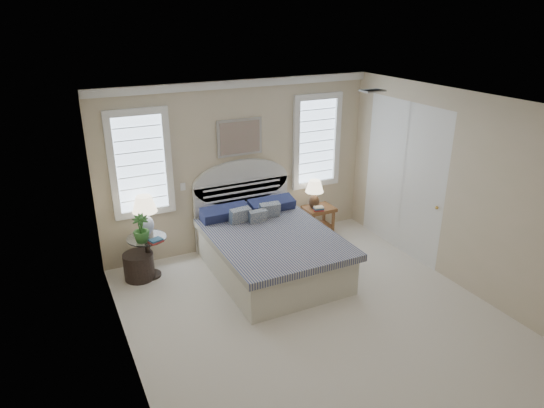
{
  "coord_description": "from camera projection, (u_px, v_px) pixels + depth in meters",
  "views": [
    {
      "loc": [
        -2.8,
        -4.37,
        3.64
      ],
      "look_at": [
        -0.16,
        1.0,
        1.26
      ],
      "focal_mm": 32.0,
      "sensor_mm": 36.0,
      "label": 1
    }
  ],
  "objects": [
    {
      "name": "floor",
      "position": [
        318.0,
        320.0,
        6.13
      ],
      "size": [
        4.5,
        5.0,
        0.01
      ],
      "primitive_type": "cube",
      "color": "silver",
      "rests_on": "ground"
    },
    {
      "name": "ceiling",
      "position": [
        327.0,
        107.0,
        5.13
      ],
      "size": [
        4.5,
        5.0,
        0.01
      ],
      "primitive_type": "cube",
      "color": "silver",
      "rests_on": "wall_back"
    },
    {
      "name": "wall_back",
      "position": [
        240.0,
        166.0,
        7.72
      ],
      "size": [
        4.5,
        0.02,
        2.7
      ],
      "primitive_type": "cube",
      "color": "beige",
      "rests_on": "floor"
    },
    {
      "name": "wall_left",
      "position": [
        125.0,
        264.0,
        4.71
      ],
      "size": [
        0.02,
        5.0,
        2.7
      ],
      "primitive_type": "cube",
      "color": "beige",
      "rests_on": "floor"
    },
    {
      "name": "wall_right",
      "position": [
        464.0,
        193.0,
        6.56
      ],
      "size": [
        0.02,
        5.0,
        2.7
      ],
      "primitive_type": "cube",
      "color": "beige",
      "rests_on": "floor"
    },
    {
      "name": "crown_molding",
      "position": [
        239.0,
        84.0,
        7.21
      ],
      "size": [
        4.5,
        0.08,
        0.12
      ],
      "primitive_type": "cube",
      "color": "white",
      "rests_on": "wall_back"
    },
    {
      "name": "hvac_vent",
      "position": [
        373.0,
        91.0,
        6.3
      ],
      "size": [
        0.3,
        0.2,
        0.02
      ],
      "primitive_type": "cube",
      "color": "#B2B2B2",
      "rests_on": "ceiling"
    },
    {
      "name": "switch_plate",
      "position": [
        183.0,
        187.0,
        7.39
      ],
      "size": [
        0.08,
        0.01,
        0.12
      ],
      "primitive_type": "cube",
      "color": "white",
      "rests_on": "wall_back"
    },
    {
      "name": "window_left",
      "position": [
        140.0,
        164.0,
        6.97
      ],
      "size": [
        0.9,
        0.06,
        1.6
      ],
      "primitive_type": "cube",
      "color": "silver",
      "rests_on": "wall_back"
    },
    {
      "name": "window_right",
      "position": [
        316.0,
        141.0,
        8.18
      ],
      "size": [
        0.9,
        0.06,
        1.6
      ],
      "primitive_type": "cube",
      "color": "silver",
      "rests_on": "wall_back"
    },
    {
      "name": "painting",
      "position": [
        240.0,
        137.0,
        7.51
      ],
      "size": [
        0.74,
        0.04,
        0.58
      ],
      "primitive_type": "cube",
      "color": "silver",
      "rests_on": "wall_back"
    },
    {
      "name": "closet_door",
      "position": [
        403.0,
        178.0,
        7.6
      ],
      "size": [
        0.02,
        1.8,
        2.4
      ],
      "primitive_type": "cube",
      "color": "white",
      "rests_on": "floor"
    },
    {
      "name": "bed",
      "position": [
        268.0,
        246.0,
        7.21
      ],
      "size": [
        1.72,
        2.28,
        1.47
      ],
      "color": "beige",
      "rests_on": "floor"
    },
    {
      "name": "side_table_left",
      "position": [
        148.0,
        253.0,
        7.02
      ],
      "size": [
        0.56,
        0.56,
        0.63
      ],
      "color": "black",
      "rests_on": "floor"
    },
    {
      "name": "nightstand_right",
      "position": [
        319.0,
        215.0,
        8.32
      ],
      "size": [
        0.5,
        0.4,
        0.53
      ],
      "color": "brown",
      "rests_on": "floor"
    },
    {
      "name": "floor_pot",
      "position": [
        139.0,
        266.0,
        7.03
      ],
      "size": [
        0.47,
        0.47,
        0.4
      ],
      "primitive_type": "cylinder",
      "rotation": [
        0.0,
        0.0,
        0.08
      ],
      "color": "black",
      "rests_on": "floor"
    },
    {
      "name": "lamp_left",
      "position": [
        145.0,
        210.0,
        6.95
      ],
      "size": [
        0.46,
        0.46,
        0.58
      ],
      "rotation": [
        0.0,
        0.0,
        0.37
      ],
      "color": "white",
      "rests_on": "side_table_left"
    },
    {
      "name": "lamp_right",
      "position": [
        314.0,
        191.0,
        8.13
      ],
      "size": [
        0.37,
        0.37,
        0.5
      ],
      "rotation": [
        0.0,
        0.0,
        0.24
      ],
      "color": "black",
      "rests_on": "nightstand_right"
    },
    {
      "name": "potted_plant",
      "position": [
        141.0,
        229.0,
        6.73
      ],
      "size": [
        0.25,
        0.25,
        0.4
      ],
      "primitive_type": "imported",
      "rotation": [
        0.0,
        0.0,
        -0.1
      ],
      "color": "#2D6C2B",
      "rests_on": "side_table_left"
    },
    {
      "name": "books_left",
      "position": [
        156.0,
        241.0,
        6.78
      ],
      "size": [
        0.22,
        0.19,
        0.05
      ],
      "rotation": [
        0.0,
        0.0,
        0.35
      ],
      "color": "#9F2C27",
      "rests_on": "side_table_left"
    },
    {
      "name": "books_right",
      "position": [
        319.0,
        209.0,
        8.12
      ],
      "size": [
        0.2,
        0.17,
        0.07
      ],
      "rotation": [
        0.0,
        0.0,
        -0.3
      ],
      "color": "#9F2C27",
      "rests_on": "nightstand_right"
    }
  ]
}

